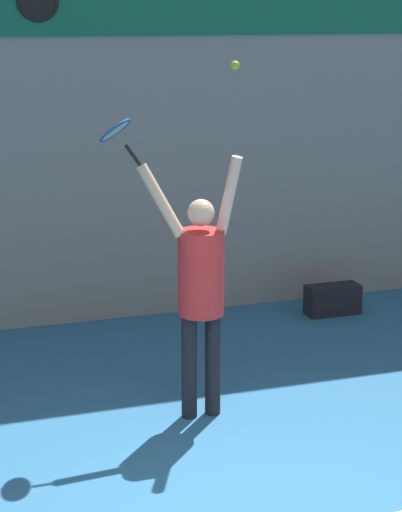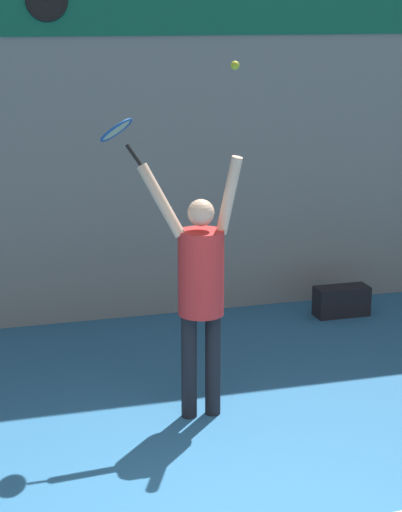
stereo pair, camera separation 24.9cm
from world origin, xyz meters
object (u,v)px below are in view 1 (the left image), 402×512
Objects in this scene: tennis_racket at (117,133)px; equipment_bag at (333,300)px; tennis_player at (201,283)px; tennis_ball at (235,65)px; scoreboard_clock at (38,0)px.

tennis_racket is 3.97m from equipment_bag.
tennis_ball is (0.24, -0.11, 1.73)m from tennis_player.
equipment_bag is (2.82, 1.74, -2.19)m from tennis_racket.
equipment_bag is at bearing 47.56° from tennis_ball.
tennis_racket is 1.08m from tennis_ball.
scoreboard_clock is 4.47m from equipment_bag.
tennis_ball is at bearing -68.97° from scoreboard_clock.
scoreboard_clock reaches higher than tennis_racket.
scoreboard_clock is 3.55m from tennis_player.
tennis_ball is (0.83, -0.44, 0.53)m from tennis_racket.
scoreboard_clock reaches higher than tennis_ball.
tennis_racket is at bearing 152.10° from tennis_ball.
scoreboard_clock is 0.71× the size of equipment_bag.
tennis_player is 32.71× the size of tennis_ball.
scoreboard_clock is 0.19× the size of tennis_player.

